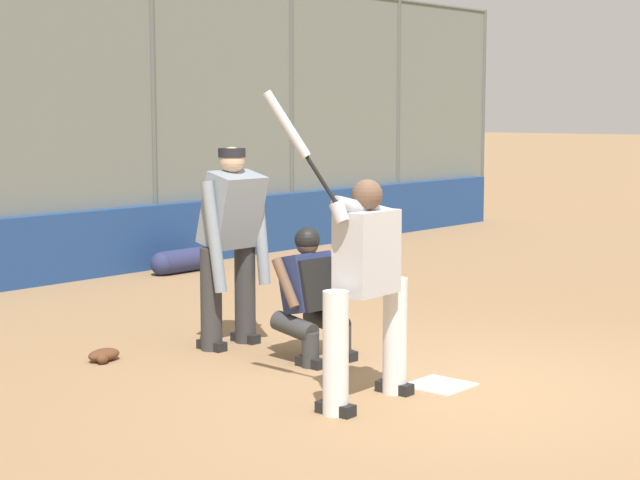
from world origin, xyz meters
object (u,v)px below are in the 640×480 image
umpire_home (232,240)px  batter_at_plate (365,282)px  fielding_glove_on_dirt (104,355)px  catcher_behind_plate (314,292)px  equipment_bag_dugout_side (187,260)px

umpire_home → batter_at_plate: bearing=72.0°
fielding_glove_on_dirt → catcher_behind_plate: bearing=131.9°
umpire_home → fielding_glove_on_dirt: (1.08, -0.42, -0.89)m
batter_at_plate → umpire_home: size_ratio=1.26×
umpire_home → fielding_glove_on_dirt: umpire_home is taller
catcher_behind_plate → umpire_home: bearing=-80.9°
batter_at_plate → equipment_bag_dugout_side: batter_at_plate is taller
equipment_bag_dugout_side → catcher_behind_plate: bearing=59.3°
catcher_behind_plate → umpire_home: umpire_home is taller
fielding_glove_on_dirt → equipment_bag_dugout_side: bearing=-140.4°
batter_at_plate → umpire_home: batter_at_plate is taller
equipment_bag_dugout_side → umpire_home: bearing=52.7°
batter_at_plate → catcher_behind_plate: 1.40m
batter_at_plate → umpire_home: 2.13m
catcher_behind_plate → fielding_glove_on_dirt: bearing=-44.2°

